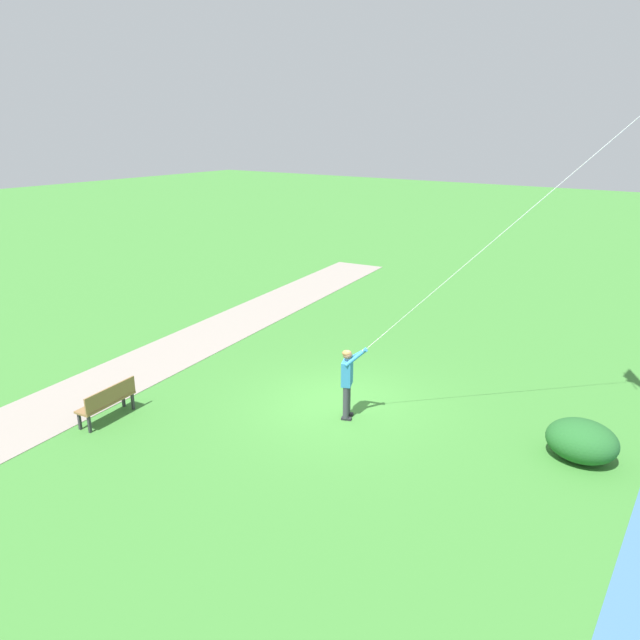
% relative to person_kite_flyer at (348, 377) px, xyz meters
% --- Properties ---
extents(ground_plane, '(120.00, 120.00, 0.00)m').
position_rel_person_kite_flyer_xyz_m(ground_plane, '(0.51, -0.46, -1.05)').
color(ground_plane, '#3D7F33').
extents(walkway_path, '(6.02, 32.07, 0.02)m').
position_rel_person_kite_flyer_xyz_m(walkway_path, '(6.49, 1.54, -1.04)').
color(walkway_path, gray).
rests_on(walkway_path, ground).
extents(person_kite_flyer, '(0.63, 0.49, 1.83)m').
position_rel_person_kite_flyer_xyz_m(person_kite_flyer, '(0.00, 0.00, 0.00)').
color(person_kite_flyer, '#232328').
rests_on(person_kite_flyer, ground).
extents(park_bench_near_walkway, '(0.61, 1.54, 0.88)m').
position_rel_person_kite_flyer_xyz_m(park_bench_near_walkway, '(4.60, 3.34, -0.54)').
color(park_bench_near_walkway, olive).
rests_on(park_bench_near_walkway, ground).
extents(lakeside_shrub, '(1.46, 1.17, 0.89)m').
position_rel_person_kite_flyer_xyz_m(lakeside_shrub, '(-5.02, -1.18, -0.60)').
color(lakeside_shrub, '#236028').
rests_on(lakeside_shrub, ground).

